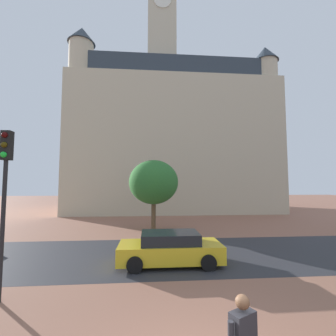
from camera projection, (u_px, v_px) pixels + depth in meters
The scene contains 6 objects.
ground_plane at pixel (165, 244), 13.09m from camera, with size 120.00×120.00×0.00m, color #93604C.
street_asphalt_strip at pixel (168, 254), 11.15m from camera, with size 120.00×6.27×0.00m, color #2D2D33.
landmark_building at pixel (171, 138), 32.30m from camera, with size 26.02×13.91×36.44m.
car_yellow at pixel (170, 248), 9.83m from camera, with size 4.42×2.04×1.35m.
traffic_light_pole at pixel (5, 182), 6.83m from camera, with size 0.28×0.34×5.08m.
tree_curb_far at pixel (154, 182), 17.16m from camera, with size 3.71×3.71×5.30m.
Camera 1 is at (-0.92, -3.34, 3.43)m, focal length 24.19 mm.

